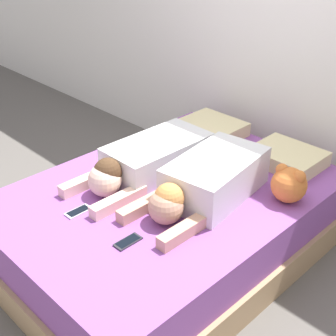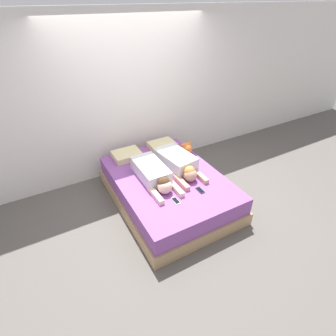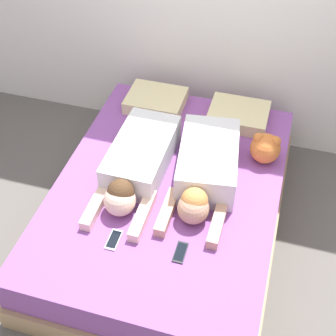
% 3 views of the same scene
% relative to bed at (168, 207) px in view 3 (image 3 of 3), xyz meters
% --- Properties ---
extents(ground_plane, '(12.00, 12.00, 0.00)m').
position_rel_bed_xyz_m(ground_plane, '(0.00, 0.00, -0.23)').
color(ground_plane, '#5B5651').
extents(bed, '(1.53, 2.07, 0.46)m').
position_rel_bed_xyz_m(bed, '(0.00, 0.00, 0.00)').
color(bed, tan).
rests_on(bed, ground_plane).
extents(pillow_head_left, '(0.44, 0.36, 0.10)m').
position_rel_bed_xyz_m(pillow_head_left, '(-0.33, 0.80, 0.28)').
color(pillow_head_left, beige).
rests_on(pillow_head_left, bed).
extents(pillow_head_right, '(0.44, 0.36, 0.10)m').
position_rel_bed_xyz_m(pillow_head_right, '(0.33, 0.80, 0.28)').
color(pillow_head_right, beige).
rests_on(pillow_head_right, bed).
extents(person_left, '(0.38, 0.99, 0.23)m').
position_rel_bed_xyz_m(person_left, '(-0.22, 0.02, 0.34)').
color(person_left, silver).
rests_on(person_left, bed).
extents(person_right, '(0.46, 0.95, 0.24)m').
position_rel_bed_xyz_m(person_right, '(0.23, 0.08, 0.35)').
color(person_right, silver).
rests_on(person_right, bed).
extents(cell_phone_left, '(0.07, 0.15, 0.01)m').
position_rel_bed_xyz_m(cell_phone_left, '(-0.18, -0.53, 0.24)').
color(cell_phone_left, silver).
rests_on(cell_phone_left, bed).
extents(cell_phone_right, '(0.07, 0.15, 0.01)m').
position_rel_bed_xyz_m(cell_phone_right, '(0.22, -0.51, 0.24)').
color(cell_phone_right, '#2D2D33').
rests_on(cell_phone_right, bed).
extents(plush_toy, '(0.21, 0.21, 0.22)m').
position_rel_bed_xyz_m(plush_toy, '(0.58, 0.41, 0.34)').
color(plush_toy, orange).
rests_on(plush_toy, bed).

